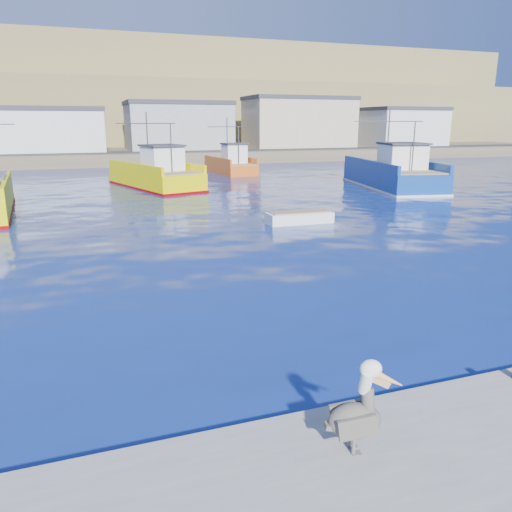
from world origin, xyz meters
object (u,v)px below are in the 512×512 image
Objects in this scene: boat_orange at (231,164)px; pelican at (358,413)px; trawler_blue at (393,174)px; trawler_yellow_b at (156,175)px; skiff_mid at (299,218)px; skiff_far at (402,172)px.

boat_orange reaches higher than pelican.
pelican is at bearing -125.37° from trawler_blue.
pelican is (-12.79, -48.83, 0.12)m from boat_orange.
boat_orange is (9.98, 9.96, -0.02)m from trawler_yellow_b.
trawler_blue is 8.89× the size of pelican.
boat_orange is 29.51m from skiff_mid.
trawler_blue is 3.66× the size of skiff_mid.
skiff_mid is 2.43× the size of pelican.
pelican is (-22.61, -31.85, 0.02)m from trawler_blue.
trawler_yellow_b is at bearing -135.05° from boat_orange.
boat_orange is 2.35× the size of skiff_mid.
trawler_blue is at bearing -59.97° from boat_orange.
skiff_far is 3.03× the size of pelican.
trawler_blue reaches higher than skiff_far.
trawler_yellow_b is 1.40× the size of boat_orange.
boat_orange is 50.47m from pelican.
skiff_far is (7.79, 9.40, -0.84)m from trawler_blue.
boat_orange reaches higher than skiff_mid.
skiff_mid is at bearing -74.80° from trawler_yellow_b.
trawler_blue is 2.93× the size of skiff_far.
pelican is at bearing -104.68° from boat_orange.
boat_orange is at bearing 80.68° from skiff_mid.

